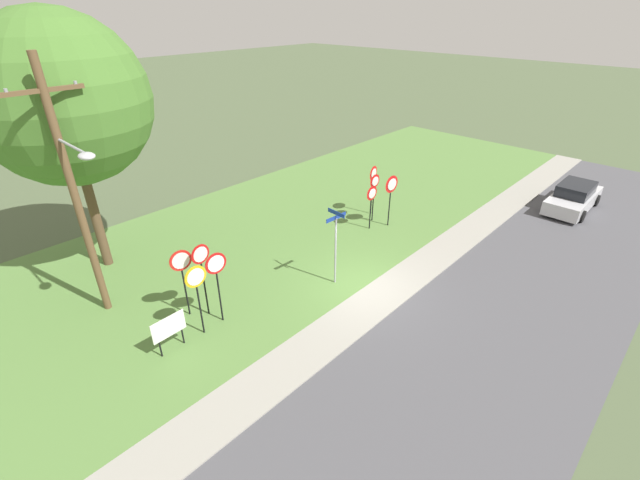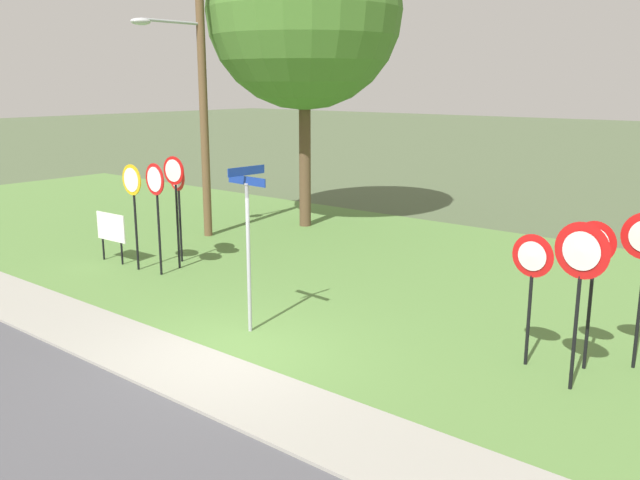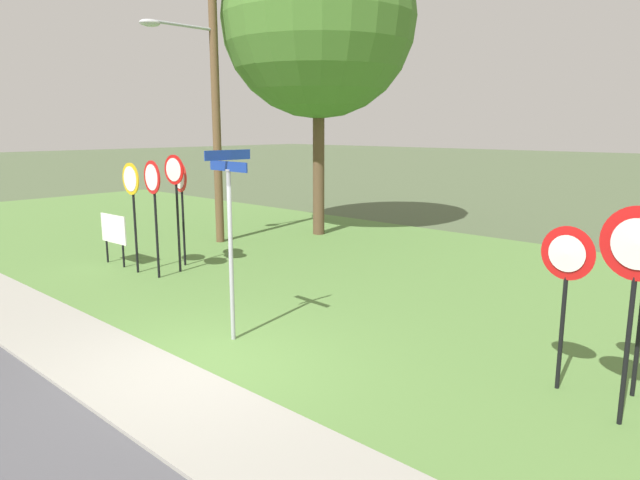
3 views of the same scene
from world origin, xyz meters
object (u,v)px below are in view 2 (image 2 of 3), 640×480
(stop_sign_far_left, at_px, (156,194))
(yield_sign_near_right, at_px, (593,261))
(stop_sign_near_right, at_px, (178,189))
(oak_tree_left, at_px, (304,11))
(stop_sign_near_left, at_px, (175,188))
(utility_pole, at_px, (198,79))
(notice_board, at_px, (111,230))
(yield_sign_far_right, at_px, (580,266))
(stop_sign_far_center, at_px, (133,194))
(street_name_post, at_px, (248,235))
(yield_sign_near_left, at_px, (531,270))

(stop_sign_far_left, xyz_separation_m, yield_sign_near_right, (9.55, 0.92, -0.15))
(stop_sign_near_right, distance_m, stop_sign_far_left, 1.25)
(oak_tree_left, bearing_deg, stop_sign_near_left, -80.68)
(stop_sign_near_left, relative_size, yield_sign_near_right, 1.14)
(stop_sign_near_left, bearing_deg, stop_sign_near_right, 132.30)
(utility_pole, xyz_separation_m, notice_board, (0.47, -3.41, -3.68))
(utility_pole, bearing_deg, oak_tree_left, 67.45)
(yield_sign_far_right, bearing_deg, stop_sign_near_right, -179.16)
(stop_sign_near_right, bearing_deg, yield_sign_far_right, 3.96)
(stop_sign_near_left, relative_size, stop_sign_far_center, 1.07)
(street_name_post, distance_m, oak_tree_left, 10.51)
(yield_sign_near_left, height_order, street_name_post, street_name_post)
(street_name_post, bearing_deg, yield_sign_near_right, 26.27)
(stop_sign_near_right, relative_size, yield_sign_near_right, 1.07)
(stop_sign_near_left, distance_m, stop_sign_far_left, 0.66)
(yield_sign_far_right, relative_size, oak_tree_left, 0.27)
(yield_sign_near_right, bearing_deg, notice_board, -170.95)
(yield_sign_near_left, bearing_deg, utility_pole, 168.54)
(stop_sign_near_left, height_order, notice_board, stop_sign_near_left)
(stop_sign_near_right, height_order, utility_pole, utility_pole)
(stop_sign_near_right, xyz_separation_m, yield_sign_far_right, (10.24, -1.06, 0.04))
(yield_sign_near_left, distance_m, oak_tree_left, 12.52)
(utility_pole, bearing_deg, stop_sign_far_center, -65.64)
(stop_sign_near_right, relative_size, yield_sign_near_left, 1.19)
(stop_sign_far_left, height_order, yield_sign_near_right, stop_sign_far_left)
(stop_sign_near_right, relative_size, street_name_post, 0.85)
(yield_sign_near_right, height_order, oak_tree_left, oak_tree_left)
(stop_sign_near_left, relative_size, oak_tree_left, 0.29)
(stop_sign_far_center, bearing_deg, yield_sign_near_left, 4.85)
(yield_sign_near_left, distance_m, utility_pole, 11.87)
(yield_sign_near_left, xyz_separation_m, street_name_post, (-4.49, -1.74, 0.20))
(stop_sign_near_left, xyz_separation_m, oak_tree_left, (-0.96, 5.82, 4.52))
(yield_sign_far_right, bearing_deg, stop_sign_near_left, -176.82)
(yield_sign_near_left, xyz_separation_m, oak_tree_left, (-9.85, 5.98, 4.91))
(yield_sign_near_left, height_order, oak_tree_left, oak_tree_left)
(stop_sign_near_right, distance_m, yield_sign_near_right, 10.14)
(street_name_post, xyz_separation_m, utility_pole, (-6.64, 4.64, 2.73))
(notice_board, bearing_deg, utility_pole, 96.09)
(stop_sign_near_left, distance_m, oak_tree_left, 7.44)
(street_name_post, height_order, oak_tree_left, oak_tree_left)
(stop_sign_far_center, bearing_deg, stop_sign_near_left, 48.76)
(stop_sign_far_center, bearing_deg, yield_sign_far_right, 2.12)
(yield_sign_near_left, bearing_deg, oak_tree_left, 151.88)
(stop_sign_near_left, xyz_separation_m, stop_sign_far_center, (-0.67, -0.72, -0.11))
(yield_sign_near_right, bearing_deg, utility_pole, 172.64)
(yield_sign_far_right, bearing_deg, yield_sign_near_left, 159.89)
(stop_sign_near_right, height_order, yield_sign_near_left, stop_sign_near_right)
(stop_sign_near_right, height_order, street_name_post, street_name_post)
(stop_sign_far_left, bearing_deg, street_name_post, -11.36)
(stop_sign_near_left, bearing_deg, stop_sign_far_left, -83.08)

